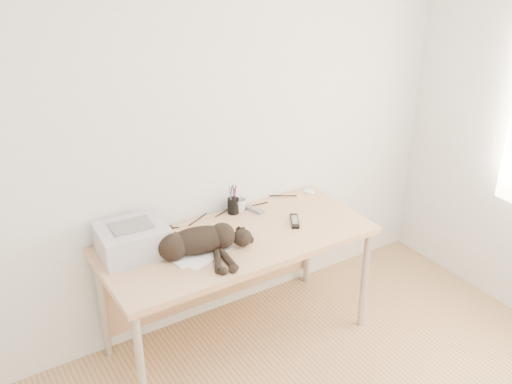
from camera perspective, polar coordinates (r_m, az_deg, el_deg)
wall_back at (r=3.38m, az=-5.09°, el=6.31°), size 3.50×0.00×3.50m
desk at (r=3.45m, az=-2.55°, el=-5.89°), size 1.60×0.70×0.74m
printer at (r=3.21m, az=-12.22°, el=-4.65°), size 0.39×0.33×0.18m
papers at (r=3.19m, az=-5.80°, el=-6.00°), size 0.37×0.30×0.01m
cat at (r=3.15m, az=-6.03°, el=-5.06°), size 0.70×0.43×0.16m
mug at (r=3.59m, az=-1.65°, el=-1.35°), size 0.13×0.13×0.08m
pen_cup at (r=3.57m, az=-2.29°, el=-1.37°), size 0.07×0.07×0.19m
remote_grey at (r=3.62m, az=-0.38°, el=-1.71°), size 0.09×0.17×0.02m
remote_black at (r=3.49m, az=3.89°, el=-2.92°), size 0.13×0.17×0.02m
mouse at (r=3.88m, az=5.25°, el=0.22°), size 0.08×0.11×0.03m
cable_tangle at (r=3.56m, az=-4.38°, el=-2.37°), size 1.36×0.07×0.01m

